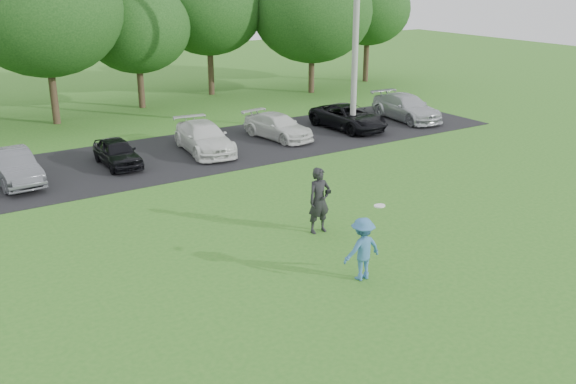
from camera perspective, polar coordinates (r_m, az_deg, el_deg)
name	(u,v)px	position (r m, az deg, el deg)	size (l,w,h in m)	color
ground	(365,280)	(16.22, 6.82, -7.78)	(100.00, 100.00, 0.00)	#317020
parking_lot	(162,157)	(26.78, -11.17, 3.04)	(32.00, 6.50, 0.03)	black
utility_pole	(356,19)	(29.84, 6.08, 15.06)	(0.28, 0.28, 10.39)	gray
frisbee_player	(362,249)	(15.95, 6.63, -5.03)	(1.06, 0.62, 1.96)	teal
camera_bystander	(319,200)	(18.59, 2.79, -0.75)	(0.74, 0.50, 1.96)	black
parked_cars	(185,141)	(26.84, -9.18, 4.53)	(28.47, 4.82, 1.26)	#5B5D63
tree_row	(110,18)	(35.55, -15.58, 14.70)	(42.39, 9.85, 8.64)	#38281C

